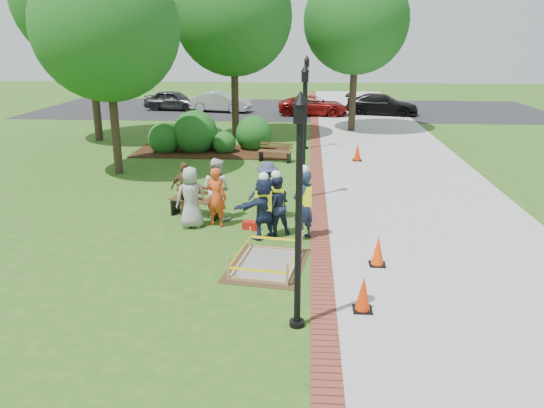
# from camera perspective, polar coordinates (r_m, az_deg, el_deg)

# --- Properties ---
(ground) EXTENTS (100.00, 100.00, 0.00)m
(ground) POSITION_cam_1_polar(r_m,az_deg,el_deg) (12.77, -2.62, -5.87)
(ground) COLOR #285116
(ground) RESTS_ON ground
(sidewalk) EXTENTS (6.00, 60.00, 0.02)m
(sidewalk) POSITION_cam_1_polar(r_m,az_deg,el_deg) (22.51, 13.12, 4.15)
(sidewalk) COLOR #9E9E99
(sidewalk) RESTS_ON ground
(brick_edging) EXTENTS (0.50, 60.00, 0.03)m
(brick_edging) POSITION_cam_1_polar(r_m,az_deg,el_deg) (22.22, 4.80, 4.39)
(brick_edging) COLOR maroon
(brick_edging) RESTS_ON ground
(mulch_bed) EXTENTS (7.00, 3.00, 0.05)m
(mulch_bed) POSITION_cam_1_polar(r_m,az_deg,el_deg) (24.56, -6.45, 5.63)
(mulch_bed) COLOR #381E0F
(mulch_bed) RESTS_ON ground
(parking_lot) EXTENTS (36.00, 12.00, 0.01)m
(parking_lot) POSITION_cam_1_polar(r_m,az_deg,el_deg) (38.98, 1.91, 10.16)
(parking_lot) COLOR black
(parking_lot) RESTS_ON ground
(wet_concrete_pad) EXTENTS (2.02, 2.52, 0.55)m
(wet_concrete_pad) POSITION_cam_1_polar(r_m,az_deg,el_deg) (12.30, -0.52, -5.61)
(wet_concrete_pad) COLOR #47331E
(wet_concrete_pad) RESTS_ON ground
(bench_near) EXTENTS (1.66, 0.96, 0.86)m
(bench_near) POSITION_cam_1_polar(r_m,az_deg,el_deg) (15.77, -8.11, -0.32)
(bench_near) COLOR brown
(bench_near) RESTS_ON ground
(bench_far) EXTENTS (1.49, 0.78, 0.77)m
(bench_far) POSITION_cam_1_polar(r_m,az_deg,el_deg) (22.47, 0.33, 5.21)
(bench_far) COLOR brown
(bench_far) RESTS_ON ground
(cone_front) EXTENTS (0.37, 0.37, 0.73)m
(cone_front) POSITION_cam_1_polar(r_m,az_deg,el_deg) (10.45, 9.78, -9.58)
(cone_front) COLOR black
(cone_front) RESTS_ON ground
(cone_back) EXTENTS (0.37, 0.37, 0.74)m
(cone_back) POSITION_cam_1_polar(r_m,az_deg,el_deg) (12.48, 11.32, -5.03)
(cone_back) COLOR black
(cone_back) RESTS_ON ground
(cone_far) EXTENTS (0.39, 0.39, 0.76)m
(cone_far) POSITION_cam_1_polar(r_m,az_deg,el_deg) (22.81, 9.17, 5.48)
(cone_far) COLOR black
(cone_far) RESTS_ON ground
(toolbox) EXTENTS (0.50, 0.37, 0.22)m
(toolbox) POSITION_cam_1_polar(r_m,az_deg,el_deg) (14.60, -2.26, -2.31)
(toolbox) COLOR #A6130C
(toolbox) RESTS_ON ground
(lamp_near) EXTENTS (0.28, 0.28, 4.26)m
(lamp_near) POSITION_cam_1_polar(r_m,az_deg,el_deg) (9.01, 2.92, 0.78)
(lamp_near) COLOR black
(lamp_near) RESTS_ON ground
(lamp_mid) EXTENTS (0.28, 0.28, 4.26)m
(lamp_mid) POSITION_cam_1_polar(r_m,az_deg,el_deg) (16.83, 3.48, 8.70)
(lamp_mid) COLOR black
(lamp_mid) RESTS_ON ground
(lamp_far) EXTENTS (0.28, 0.28, 4.26)m
(lamp_far) POSITION_cam_1_polar(r_m,az_deg,el_deg) (24.76, 3.69, 11.58)
(lamp_far) COLOR black
(lamp_far) RESTS_ON ground
(tree_left) EXTENTS (5.26, 5.26, 7.99)m
(tree_left) POSITION_cam_1_polar(r_m,az_deg,el_deg) (20.82, -17.40, 17.62)
(tree_left) COLOR #3D2D1E
(tree_left) RESTS_ON ground
(tree_back) EXTENTS (5.81, 5.81, 8.90)m
(tree_back) POSITION_cam_1_polar(r_m,az_deg,el_deg) (27.69, -4.18, 19.47)
(tree_back) COLOR #3D2D1E
(tree_back) RESTS_ON ground
(tree_right) EXTENTS (5.57, 5.57, 8.61)m
(tree_right) POSITION_cam_1_polar(r_m,az_deg,el_deg) (29.92, 9.04, 18.85)
(tree_right) COLOR #3D2D1E
(tree_right) RESTS_ON ground
(shrub_a) EXTENTS (1.48, 1.48, 1.48)m
(shrub_a) POSITION_cam_1_polar(r_m,az_deg,el_deg) (24.86, -11.41, 5.49)
(shrub_a) COLOR #164814
(shrub_a) RESTS_ON ground
(shrub_b) EXTENTS (2.02, 2.02, 2.02)m
(shrub_b) POSITION_cam_1_polar(r_m,az_deg,el_deg) (24.82, -8.17, 5.64)
(shrub_b) COLOR #164814
(shrub_b) RESTS_ON ground
(shrub_c) EXTENTS (1.06, 1.06, 1.06)m
(shrub_c) POSITION_cam_1_polar(r_m,az_deg,el_deg) (24.33, -5.12, 5.51)
(shrub_c) COLOR #164814
(shrub_c) RESTS_ON ground
(shrub_d) EXTENTS (1.69, 1.69, 1.69)m
(shrub_d) POSITION_cam_1_polar(r_m,az_deg,el_deg) (25.04, -1.95, 5.92)
(shrub_d) COLOR #164814
(shrub_d) RESTS_ON ground
(shrub_e) EXTENTS (0.98, 0.98, 0.98)m
(shrub_e) POSITION_cam_1_polar(r_m,az_deg,el_deg) (25.42, -6.56, 5.99)
(shrub_e) COLOR #164814
(shrub_e) RESTS_ON ground
(casual_person_a) EXTENTS (0.63, 0.50, 1.71)m
(casual_person_a) POSITION_cam_1_polar(r_m,az_deg,el_deg) (14.70, -8.70, 0.69)
(casual_person_a) COLOR #969696
(casual_person_a) RESTS_ON ground
(casual_person_b) EXTENTS (0.62, 0.51, 1.67)m
(casual_person_b) POSITION_cam_1_polar(r_m,az_deg,el_deg) (14.72, -6.00, 0.74)
(casual_person_b) COLOR #DA4619
(casual_person_b) RESTS_ON ground
(casual_person_c) EXTENTS (0.68, 0.59, 1.79)m
(casual_person_c) POSITION_cam_1_polar(r_m,az_deg,el_deg) (15.31, -5.97, 1.64)
(casual_person_c) COLOR silver
(casual_person_c) RESTS_ON ground
(casual_person_d) EXTENTS (0.60, 0.48, 1.63)m
(casual_person_d) POSITION_cam_1_polar(r_m,az_deg,el_deg) (15.61, -9.27, 1.52)
(casual_person_d) COLOR brown
(casual_person_d) RESTS_ON ground
(casual_person_e) EXTENTS (0.57, 0.39, 1.70)m
(casual_person_e) POSITION_cam_1_polar(r_m,az_deg,el_deg) (15.18, -0.50, 1.43)
(casual_person_e) COLOR #33365A
(casual_person_e) RESTS_ON ground
(hivis_worker_a) EXTENTS (0.63, 0.56, 1.79)m
(hivis_worker_a) POSITION_cam_1_polar(r_m,az_deg,el_deg) (13.70, -0.90, -0.19)
(hivis_worker_a) COLOR #17263D
(hivis_worker_a) RESTS_ON ground
(hivis_worker_b) EXTENTS (0.68, 0.68, 1.98)m
(hivis_worker_b) POSITION_cam_1_polar(r_m,az_deg,el_deg) (13.67, 3.38, 0.12)
(hivis_worker_b) COLOR #192841
(hivis_worker_b) RESTS_ON ground
(hivis_worker_c) EXTENTS (0.61, 0.50, 1.77)m
(hivis_worker_c) POSITION_cam_1_polar(r_m,az_deg,el_deg) (13.95, 0.41, 0.11)
(hivis_worker_c) COLOR #1A2245
(hivis_worker_c) RESTS_ON ground
(parked_car_a) EXTENTS (2.64, 4.93, 1.53)m
(parked_car_a) POSITION_cam_1_polar(r_m,az_deg,el_deg) (39.06, -10.46, 9.89)
(parked_car_a) COLOR #272729
(parked_car_a) RESTS_ON ground
(parked_car_b) EXTENTS (2.87, 4.93, 1.51)m
(parked_car_b) POSITION_cam_1_polar(r_m,az_deg,el_deg) (37.70, -5.52, 9.83)
(parked_car_b) COLOR #ACACB1
(parked_car_b) RESTS_ON ground
(parked_car_c) EXTENTS (2.13, 4.40, 1.40)m
(parked_car_c) POSITION_cam_1_polar(r_m,az_deg,el_deg) (36.05, 4.46, 9.49)
(parked_car_c) COLOR maroon
(parked_car_c) RESTS_ON ground
(parked_car_d) EXTENTS (3.01, 4.96, 1.51)m
(parked_car_d) POSITION_cam_1_polar(r_m,az_deg,el_deg) (36.93, 11.68, 9.38)
(parked_car_d) COLOR black
(parked_car_d) RESTS_ON ground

